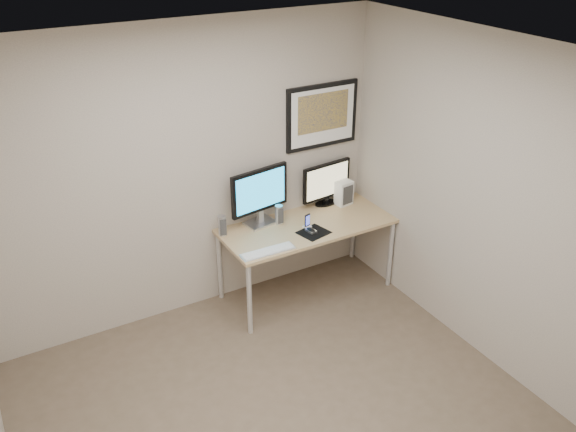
{
  "coord_description": "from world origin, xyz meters",
  "views": [
    {
      "loc": [
        -1.61,
        -2.85,
        3.37
      ],
      "look_at": [
        0.65,
        1.1,
        1.02
      ],
      "focal_mm": 38.0,
      "sensor_mm": 36.0,
      "label": 1
    }
  ],
  "objects_px": {
    "speaker_left": "(222,226)",
    "keyboard": "(268,251)",
    "monitor_tv": "(326,183)",
    "fan_unit": "(344,193)",
    "monitor_large": "(260,194)",
    "speaker_right": "(279,214)",
    "framed_art": "(322,116)",
    "desk": "(307,231)",
    "phone_dock": "(307,221)"
  },
  "relations": [
    {
      "from": "speaker_left",
      "to": "phone_dock",
      "type": "height_order",
      "value": "speaker_left"
    },
    {
      "from": "monitor_large",
      "to": "speaker_right",
      "type": "bearing_deg",
      "value": -34.5
    },
    {
      "from": "monitor_tv",
      "to": "speaker_right",
      "type": "distance_m",
      "value": 0.62
    },
    {
      "from": "speaker_right",
      "to": "keyboard",
      "type": "distance_m",
      "value": 0.54
    },
    {
      "from": "speaker_right",
      "to": "phone_dock",
      "type": "bearing_deg",
      "value": -46.03
    },
    {
      "from": "keyboard",
      "to": "fan_unit",
      "type": "xyz_separation_m",
      "value": [
        1.08,
        0.45,
        0.11
      ]
    },
    {
      "from": "monitor_large",
      "to": "speaker_left",
      "type": "height_order",
      "value": "monitor_large"
    },
    {
      "from": "monitor_large",
      "to": "phone_dock",
      "type": "relative_size",
      "value": 4.43
    },
    {
      "from": "desk",
      "to": "monitor_tv",
      "type": "bearing_deg",
      "value": 35.62
    },
    {
      "from": "desk",
      "to": "keyboard",
      "type": "height_order",
      "value": "keyboard"
    },
    {
      "from": "speaker_left",
      "to": "fan_unit",
      "type": "distance_m",
      "value": 1.29
    },
    {
      "from": "phone_dock",
      "to": "keyboard",
      "type": "height_order",
      "value": "phone_dock"
    },
    {
      "from": "framed_art",
      "to": "speaker_left",
      "type": "xyz_separation_m",
      "value": [
        -1.1,
        -0.12,
        -0.8
      ]
    },
    {
      "from": "desk",
      "to": "framed_art",
      "type": "xyz_separation_m",
      "value": [
        0.35,
        0.33,
        0.96
      ]
    },
    {
      "from": "speaker_left",
      "to": "keyboard",
      "type": "xyz_separation_m",
      "value": [
        0.2,
        -0.47,
        -0.08
      ]
    },
    {
      "from": "speaker_left",
      "to": "phone_dock",
      "type": "relative_size",
      "value": 1.39
    },
    {
      "from": "monitor_tv",
      "to": "keyboard",
      "type": "distance_m",
      "value": 1.1
    },
    {
      "from": "monitor_large",
      "to": "speaker_right",
      "type": "height_order",
      "value": "monitor_large"
    },
    {
      "from": "monitor_large",
      "to": "framed_art",
      "type": "bearing_deg",
      "value": -0.88
    },
    {
      "from": "monitor_tv",
      "to": "desk",
      "type": "bearing_deg",
      "value": -150.48
    },
    {
      "from": "monitor_tv",
      "to": "fan_unit",
      "type": "relative_size",
      "value": 2.28
    },
    {
      "from": "desk",
      "to": "keyboard",
      "type": "bearing_deg",
      "value": -154.65
    },
    {
      "from": "speaker_left",
      "to": "speaker_right",
      "type": "bearing_deg",
      "value": 6.65
    },
    {
      "from": "monitor_large",
      "to": "desk",
      "type": "bearing_deg",
      "value": -41.01
    },
    {
      "from": "keyboard",
      "to": "speaker_left",
      "type": "bearing_deg",
      "value": 114.64
    },
    {
      "from": "monitor_tv",
      "to": "phone_dock",
      "type": "bearing_deg",
      "value": -147.93
    },
    {
      "from": "framed_art",
      "to": "phone_dock",
      "type": "height_order",
      "value": "framed_art"
    },
    {
      "from": "desk",
      "to": "monitor_large",
      "type": "height_order",
      "value": "monitor_large"
    },
    {
      "from": "monitor_tv",
      "to": "fan_unit",
      "type": "xyz_separation_m",
      "value": [
        0.15,
        -0.08,
        -0.11
      ]
    },
    {
      "from": "fan_unit",
      "to": "monitor_tv",
      "type": "bearing_deg",
      "value": 142.72
    },
    {
      "from": "framed_art",
      "to": "speaker_left",
      "type": "distance_m",
      "value": 1.37
    },
    {
      "from": "framed_art",
      "to": "monitor_large",
      "type": "bearing_deg",
      "value": -171.7
    },
    {
      "from": "monitor_large",
      "to": "phone_dock",
      "type": "height_order",
      "value": "monitor_large"
    },
    {
      "from": "monitor_tv",
      "to": "speaker_left",
      "type": "height_order",
      "value": "monitor_tv"
    },
    {
      "from": "monitor_tv",
      "to": "speaker_left",
      "type": "xyz_separation_m",
      "value": [
        -1.14,
        -0.07,
        -0.14
      ]
    },
    {
      "from": "monitor_large",
      "to": "fan_unit",
      "type": "height_order",
      "value": "monitor_large"
    },
    {
      "from": "monitor_large",
      "to": "speaker_left",
      "type": "xyz_separation_m",
      "value": [
        -0.39,
        -0.02,
        -0.21
      ]
    },
    {
      "from": "speaker_right",
      "to": "keyboard",
      "type": "height_order",
      "value": "speaker_right"
    },
    {
      "from": "speaker_left",
      "to": "monitor_large",
      "type": "bearing_deg",
      "value": 15.18
    },
    {
      "from": "speaker_right",
      "to": "phone_dock",
      "type": "height_order",
      "value": "speaker_right"
    },
    {
      "from": "phone_dock",
      "to": "fan_unit",
      "type": "bearing_deg",
      "value": 7.11
    },
    {
      "from": "desk",
      "to": "monitor_tv",
      "type": "height_order",
      "value": "monitor_tv"
    },
    {
      "from": "monitor_large",
      "to": "speaker_left",
      "type": "distance_m",
      "value": 0.44
    },
    {
      "from": "phone_dock",
      "to": "monitor_large",
      "type": "bearing_deg",
      "value": 125.06
    },
    {
      "from": "speaker_left",
      "to": "keyboard",
      "type": "relative_size",
      "value": 0.39
    },
    {
      "from": "monitor_tv",
      "to": "phone_dock",
      "type": "xyz_separation_m",
      "value": [
        -0.41,
        -0.32,
        -0.16
      ]
    },
    {
      "from": "desk",
      "to": "keyboard",
      "type": "xyz_separation_m",
      "value": [
        -0.55,
        -0.26,
        0.07
      ]
    },
    {
      "from": "speaker_left",
      "to": "keyboard",
      "type": "bearing_deg",
      "value": -53.94
    },
    {
      "from": "monitor_large",
      "to": "keyboard",
      "type": "bearing_deg",
      "value": -119.7
    },
    {
      "from": "speaker_left",
      "to": "fan_unit",
      "type": "bearing_deg",
      "value": 11.66
    }
  ]
}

